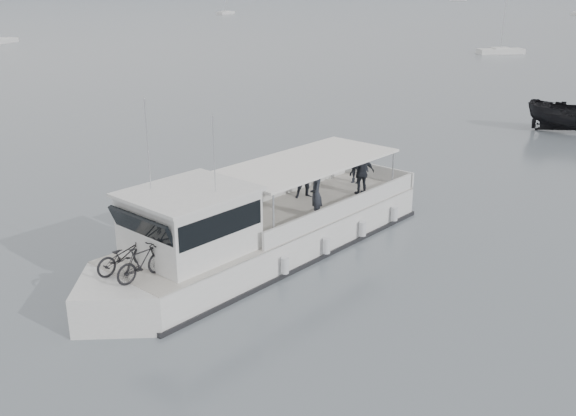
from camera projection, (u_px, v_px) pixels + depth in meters
name	position (u px, v px, depth m)	size (l,w,h in m)	color
ground	(226.00, 258.00, 23.12)	(1400.00, 1400.00, 0.00)	slate
tour_boat	(250.00, 234.00, 22.52)	(14.57, 8.99, 6.36)	white
dark_motorboat	(573.00, 116.00, 41.82)	(2.16, 5.75, 2.22)	black
moored_fleet	(15.00, 12.00, 194.50)	(425.77, 327.21, 10.73)	white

